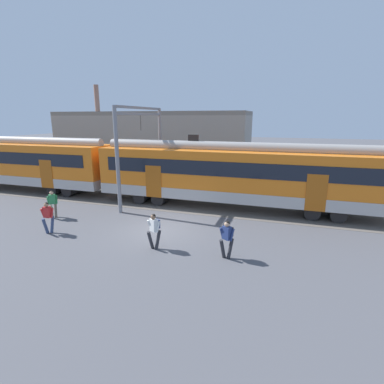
{
  "coord_description": "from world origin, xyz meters",
  "views": [
    {
      "loc": [
        6.28,
        -13.75,
        5.82
      ],
      "look_at": [
        1.07,
        2.33,
        1.6
      ],
      "focal_mm": 28.0,
      "sensor_mm": 36.0,
      "label": 1
    }
  ],
  "objects": [
    {
      "name": "catenary_gantry",
      "position": [
        -3.56,
        5.18,
        4.31
      ],
      "size": [
        0.24,
        6.64,
        6.53
      ],
      "color": "gray",
      "rests_on": "ground"
    },
    {
      "name": "pedestrian_green",
      "position": [
        -6.82,
        -0.1,
        0.99
      ],
      "size": [
        0.5,
        0.71,
        1.67
      ],
      "color": "#6B6051",
      "rests_on": "ground"
    },
    {
      "name": "background_building",
      "position": [
        -7.69,
        15.05,
        3.21
      ],
      "size": [
        20.42,
        5.0,
        9.2
      ],
      "color": "gray",
      "rests_on": "ground"
    },
    {
      "name": "pedestrian_navy",
      "position": [
        4.08,
        -2.16,
        0.99
      ],
      "size": [
        0.66,
        0.56,
        1.67
      ],
      "color": "#28282D",
      "rests_on": "ground"
    },
    {
      "name": "pedestrian_red",
      "position": [
        -5.22,
        -2.19,
        0.99
      ],
      "size": [
        0.53,
        0.65,
        1.67
      ],
      "color": "navy",
      "rests_on": "ground"
    },
    {
      "name": "pedestrian_white",
      "position": [
        0.77,
        -2.24,
        0.99
      ],
      "size": [
        0.66,
        0.56,
        1.67
      ],
      "color": "#28282D",
      "rests_on": "ground"
    },
    {
      "name": "ground_plane",
      "position": [
        0.0,
        0.0,
        0.0
      ],
      "size": [
        160.0,
        160.0,
        0.0
      ],
      "primitive_type": "plane",
      "color": "#515156"
    },
    {
      "name": "commuter_train",
      "position": [
        -14.87,
        5.18,
        2.25
      ],
      "size": [
        56.65,
        3.07,
        4.73
      ],
      "color": "#B2ADA8",
      "rests_on": "ground"
    },
    {
      "name": "track_bed",
      "position": [
        -8.06,
        5.18,
        0.01
      ],
      "size": [
        80.0,
        4.4,
        0.01
      ],
      "primitive_type": "cube",
      "color": "#605951",
      "rests_on": "ground"
    }
  ]
}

